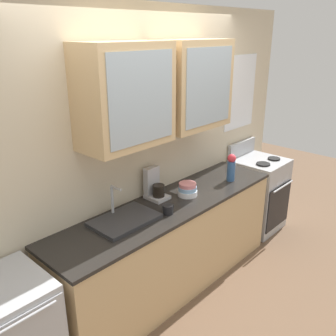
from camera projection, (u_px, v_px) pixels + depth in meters
ground_plane at (171, 285)px, 3.62m from camera, size 10.00×10.00×0.00m
back_wall_unit at (148, 137)px, 3.29m from camera, size 4.32×0.49×2.57m
counter at (171, 246)px, 3.46m from camera, size 2.48×0.60×0.89m
stove_range at (257, 193)px, 4.55m from camera, size 0.57×0.62×1.07m
sink_faucet at (124, 219)px, 2.98m from camera, size 0.53×0.36×0.28m
bowl_stack at (188, 190)px, 3.43m from camera, size 0.19×0.19×0.12m
vase at (231, 167)px, 3.74m from camera, size 0.09×0.09×0.29m
cup_near_sink at (168, 209)px, 3.10m from camera, size 0.12×0.09×0.08m
coffee_maker at (155, 187)px, 3.37m from camera, size 0.17×0.20×0.29m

